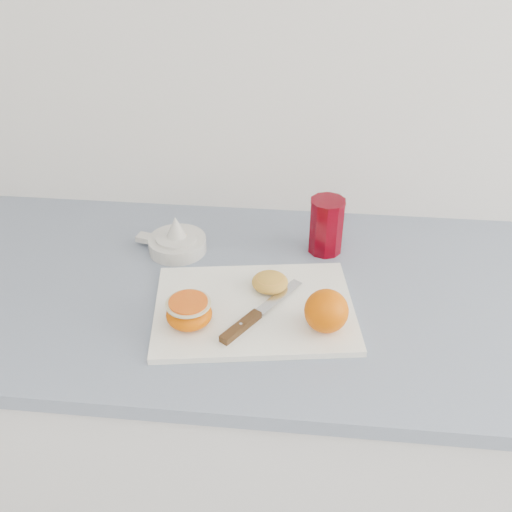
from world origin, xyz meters
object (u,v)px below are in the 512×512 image
(cutting_board, at_px, (254,309))
(half_orange, at_px, (189,313))
(counter, at_px, (234,432))
(citrus_juicer, at_px, (177,241))
(red_tumbler, at_px, (326,228))

(cutting_board, height_order, half_orange, half_orange)
(half_orange, bearing_deg, counter, 70.74)
(half_orange, relative_size, citrus_juicer, 0.52)
(citrus_juicer, relative_size, red_tumbler, 1.29)
(red_tumbler, bearing_deg, half_orange, -130.31)
(red_tumbler, bearing_deg, counter, -143.40)
(half_orange, xyz_separation_m, citrus_juicer, (-0.08, 0.24, -0.01))
(counter, relative_size, citrus_juicer, 16.10)
(cutting_board, relative_size, citrus_juicer, 2.33)
(cutting_board, xyz_separation_m, half_orange, (-0.11, -0.06, 0.03))
(cutting_board, height_order, red_tumbler, red_tumbler)
(counter, height_order, red_tumbler, red_tumbler)
(counter, bearing_deg, red_tumbler, 36.60)
(counter, distance_m, citrus_juicer, 0.49)
(counter, distance_m, cutting_board, 0.46)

